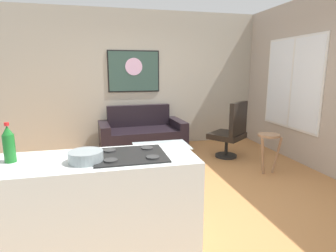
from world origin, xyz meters
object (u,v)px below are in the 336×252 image
Objects in this scene: wall_painting at (134,71)px; soda_bottle at (9,144)px; couch at (142,136)px; armchair at (231,131)px; mixing_bowl at (86,157)px; coffee_table at (161,147)px; bar_stool at (268,143)px.

soda_bottle is at bearing -112.21° from wall_painting.
armchair is at bearing -29.26° from couch.
wall_painting is at bearing 77.09° from mixing_bowl.
soda_bottle is 1.18× the size of mixing_bowl.
wall_painting reaches higher than coffee_table.
coffee_table is 2.03m from wall_painting.
mixing_bowl is (-2.43, -2.31, 0.42)m from armchair.
bar_stool is 0.59× the size of wall_painting.
couch is 2.72× the size of bar_stool.
mixing_bowl is 0.26× the size of wall_painting.
couch reaches higher than coffee_table.
bar_stool reaches higher than coffee_table.
armchair is 3.25× the size of soda_bottle.
bar_stool is at bearing -75.27° from armchair.
armchair is (1.52, -0.85, 0.21)m from couch.
bar_stool is at bearing -17.01° from coffee_table.
coffee_table is at bearing 48.19° from soda_bottle.
armchair is 3.75m from soda_bottle.
bar_stool is (0.22, -0.83, -0.01)m from armchair.
soda_bottle reaches higher than armchair.
wall_painting is at bearing 130.60° from bar_stool.
couch is at bearing 63.70° from soda_bottle.
coffee_table is 2.30m from mixing_bowl.
soda_bottle is (-1.63, -1.83, 0.65)m from coffee_table.
wall_painting reaches higher than armchair.
couch reaches higher than bar_stool.
mixing_bowl reaches higher than couch.
armchair reaches higher than coffee_table.
couch is 1.21m from coffee_table.
armchair reaches higher than bar_stool.
couch is 1.36m from wall_painting.
wall_painting is (-0.08, 0.44, 1.28)m from couch.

